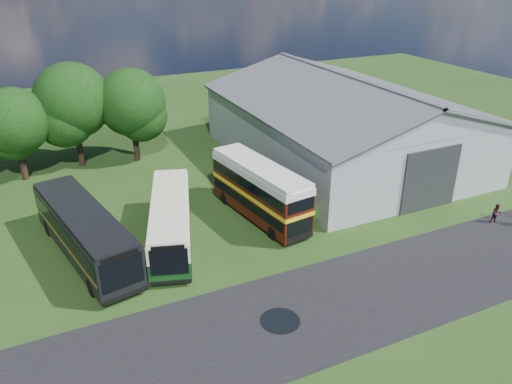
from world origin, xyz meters
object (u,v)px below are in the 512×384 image
bus_green_single (171,220)px  bus_maroon_double (260,191)px  storage_shed (342,117)px  bus_dark_single (85,232)px  visitor_b (496,214)px

bus_green_single → bus_maroon_double: bus_maroon_double is taller
bus_green_single → storage_shed: bearing=40.7°
bus_green_single → bus_dark_single: 5.57m
visitor_b → bus_maroon_double: bearing=166.7°
storage_shed → bus_maroon_double: bearing=-148.0°
bus_green_single → bus_dark_single: (-5.55, 0.47, 0.17)m
bus_maroon_double → storage_shed: bearing=23.9°
bus_green_single → bus_dark_single: bearing=-167.6°
bus_green_single → visitor_b: bearing=-1.6°
bus_maroon_double → bus_dark_single: bus_maroon_double is taller
storage_shed → bus_dark_single: (-24.88, -7.88, -2.36)m
bus_green_single → visitor_b: 23.60m
bus_green_single → bus_maroon_double: 7.08m
bus_dark_single → visitor_b: bearing=-27.5°
bus_dark_single → visitor_b: (27.86, -8.12, -1.04)m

